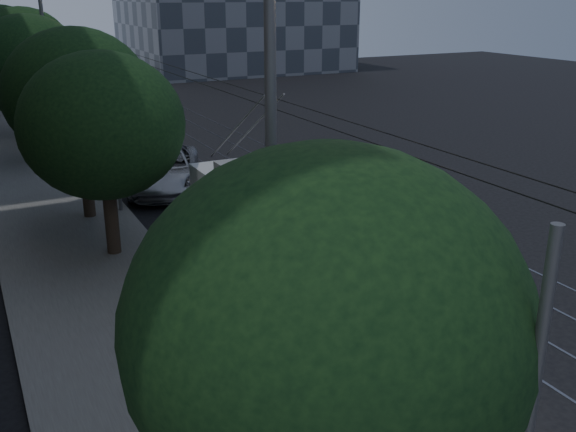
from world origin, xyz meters
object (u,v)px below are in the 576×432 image
at_px(streetlamp_near, 292,154).
at_px(streetlamp_far, 53,45).
at_px(car_white_a, 142,155).
at_px(car_white_b, 114,131).
at_px(trolleybus, 301,256).
at_px(pickup_silver, 165,169).
at_px(car_white_d, 53,103).
at_px(car_white_c, 103,122).

relative_size(streetlamp_near, streetlamp_far, 0.98).
bearing_deg(car_white_a, car_white_b, 92.21).
distance_m(trolleybus, car_white_b, 22.64).
xyz_separation_m(trolleybus, pickup_silver, (0.14, 12.80, -0.70)).
relative_size(car_white_a, car_white_d, 1.00).
height_order(car_white_a, car_white_c, car_white_c).
distance_m(car_white_c, car_white_d, 9.78).
xyz_separation_m(pickup_silver, car_white_d, (-1.54, 22.52, -0.26)).
bearing_deg(streetlamp_near, car_white_c, 85.10).
relative_size(pickup_silver, car_white_d, 1.72).
xyz_separation_m(car_white_a, car_white_b, (-0.05, 5.79, 0.14)).
distance_m(car_white_b, car_white_d, 12.80).
distance_m(trolleybus, car_white_d, 35.37).
bearing_deg(trolleybus, streetlamp_near, -120.07).
distance_m(car_white_b, car_white_c, 3.06).
bearing_deg(car_white_c, pickup_silver, -78.87).
relative_size(car_white_b, car_white_d, 1.44).
relative_size(car_white_b, car_white_c, 1.19).
relative_size(car_white_a, car_white_c, 0.83).
height_order(car_white_c, car_white_d, car_white_c).
bearing_deg(pickup_silver, streetlamp_far, 122.89).
relative_size(pickup_silver, car_white_a, 1.72).
bearing_deg(car_white_d, car_white_a, -98.43).
relative_size(car_white_c, streetlamp_near, 0.50).
bearing_deg(car_white_d, car_white_b, -96.40).
height_order(car_white_a, car_white_d, car_white_a).
bearing_deg(pickup_silver, trolleybus, -72.10).
relative_size(trolleybus, streetlamp_far, 1.27).
distance_m(streetlamp_near, streetlamp_far, 27.07).
bearing_deg(car_white_d, streetlamp_far, -108.51).
relative_size(trolleybus, car_white_c, 2.59).
bearing_deg(streetlamp_near, streetlamp_far, 90.33).
relative_size(car_white_c, streetlamp_far, 0.49).
height_order(trolleybus, streetlamp_near, streetlamp_near).
distance_m(trolleybus, streetlamp_far, 23.56).
height_order(trolleybus, streetlamp_far, streetlamp_far).
height_order(car_white_c, streetlamp_near, streetlamp_near).
height_order(car_white_b, car_white_c, car_white_b).
bearing_deg(trolleybus, car_white_a, 89.75).
height_order(pickup_silver, car_white_d, pickup_silver).
relative_size(car_white_c, car_white_d, 1.20).
distance_m(car_white_a, streetlamp_far, 8.40).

